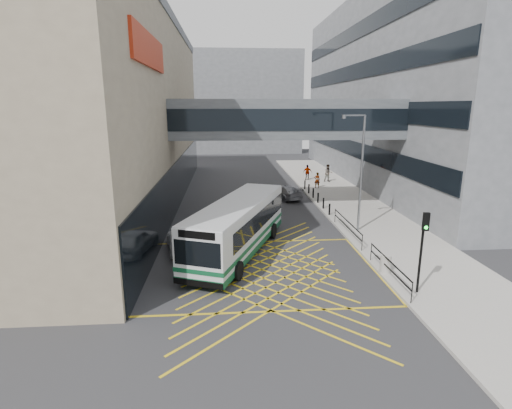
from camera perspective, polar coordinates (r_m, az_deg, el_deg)
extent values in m
plane|color=#333335|center=(21.64, 0.80, -9.27)|extent=(120.00, 120.00, 0.00)
cube|color=gray|center=(39.31, -29.29, 11.46)|extent=(24.00, 42.00, 16.00)
cube|color=black|center=(36.63, -10.78, 3.45)|extent=(0.10, 41.50, 4.00)
cube|color=#AB2810|center=(24.34, -15.01, 20.51)|extent=(0.18, 9.00, 1.80)
cube|color=slate|center=(36.73, -11.84, 24.79)|extent=(0.12, 41.50, 0.80)
cube|color=slate|center=(50.85, 27.07, 14.16)|extent=(24.00, 44.00, 20.00)
cube|color=black|center=(46.13, 13.20, 7.97)|extent=(0.10, 43.50, 1.60)
cube|color=black|center=(45.91, 13.48, 12.94)|extent=(0.10, 43.50, 1.60)
cube|color=black|center=(46.04, 13.78, 17.91)|extent=(0.10, 43.50, 1.60)
cube|color=black|center=(46.51, 14.08, 22.82)|extent=(0.10, 43.50, 1.60)
cube|color=slate|center=(79.80, -4.58, 14.27)|extent=(28.00, 16.00, 18.00)
cube|color=#51565B|center=(32.18, 4.36, 12.09)|extent=(20.00, 4.00, 3.00)
cube|color=black|center=(30.18, 4.94, 11.95)|extent=(19.50, 0.06, 1.60)
cube|color=black|center=(34.17, 3.85, 12.20)|extent=(19.50, 0.06, 1.60)
cube|color=#AEA9A0|center=(37.41, 12.59, 0.57)|extent=(6.00, 54.00, 0.16)
cube|color=gold|center=(21.64, 0.80, -9.26)|extent=(12.00, 9.00, 0.01)
cube|color=silver|center=(23.43, -2.58, -2.98)|extent=(6.39, 11.25, 2.72)
cube|color=#0F4D2B|center=(23.80, -2.55, -5.72)|extent=(6.45, 11.30, 0.34)
cube|color=#0F4D2B|center=(23.63, -2.56, -4.50)|extent=(6.46, 11.31, 0.22)
cube|color=black|center=(23.88, -2.10, -1.76)|extent=(5.94, 9.95, 1.06)
cube|color=black|center=(18.52, -8.38, -6.98)|extent=(2.19, 0.92, 1.21)
cube|color=black|center=(18.20, -8.51, -4.33)|extent=(1.71, 0.72, 0.35)
cube|color=silver|center=(23.07, -2.62, 0.28)|extent=(6.34, 11.15, 0.10)
cube|color=black|center=(19.08, -8.25, -11.10)|extent=(2.38, 1.01, 0.30)
cube|color=black|center=(28.84, 1.15, -2.21)|extent=(2.38, 1.01, 0.30)
cylinder|color=black|center=(21.17, -9.17, -8.53)|extent=(0.63, 1.04, 1.01)
cylinder|color=black|center=(20.23, -2.60, -9.45)|extent=(0.63, 1.04, 1.01)
cylinder|color=black|center=(27.10, -2.79, -3.29)|extent=(0.63, 1.04, 1.01)
cylinder|color=black|center=(26.38, 2.42, -3.77)|extent=(0.63, 1.04, 1.01)
imported|color=white|center=(24.41, -10.48, -4.94)|extent=(2.79, 4.87, 1.46)
imported|color=#232227|center=(31.11, -2.56, -0.74)|extent=(2.90, 4.42, 1.29)
imported|color=gray|center=(37.57, 4.05, 1.85)|extent=(3.39, 4.64, 1.33)
cylinder|color=black|center=(19.68, 22.41, -7.20)|extent=(0.13, 0.13, 3.26)
cube|color=black|center=(18.94, 23.11, -2.27)|extent=(0.29, 0.21, 0.81)
sphere|color=#19E533|center=(18.91, 23.14, -3.05)|extent=(0.17, 0.17, 0.15)
cylinder|color=slate|center=(27.69, 14.81, 4.16)|extent=(0.19, 0.19, 7.76)
cube|color=slate|center=(26.90, 13.92, 12.26)|extent=(1.53, 0.49, 0.10)
cylinder|color=slate|center=(26.50, 12.47, 12.15)|extent=(0.33, 0.33, 0.24)
cylinder|color=#ADA89E|center=(21.79, 18.03, -8.03)|extent=(0.55, 0.55, 0.94)
cube|color=black|center=(20.86, 18.56, -7.66)|extent=(0.05, 5.00, 0.05)
cube|color=black|center=(21.01, 18.48, -8.68)|extent=(0.05, 5.00, 0.05)
cube|color=black|center=(27.08, 12.94, -2.31)|extent=(0.05, 6.00, 0.05)
cube|color=black|center=(27.19, 12.89, -3.12)|extent=(0.05, 6.00, 0.05)
cylinder|color=black|center=(18.96, 21.38, -11.63)|extent=(0.04, 0.04, 1.00)
cylinder|color=black|center=(23.18, 16.12, -6.48)|extent=(0.04, 0.04, 1.00)
cylinder|color=black|center=(24.50, 14.92, -5.28)|extent=(0.04, 0.04, 1.00)
cylinder|color=black|center=(29.97, 11.23, -1.54)|extent=(0.04, 0.04, 1.00)
cylinder|color=black|center=(31.87, 10.46, -0.67)|extent=(0.14, 0.14, 0.90)
cylinder|color=black|center=(33.75, 9.61, 0.19)|extent=(0.14, 0.14, 0.90)
cylinder|color=black|center=(35.64, 8.85, 0.95)|extent=(0.14, 0.14, 0.90)
cylinder|color=black|center=(37.54, 8.17, 1.64)|extent=(0.14, 0.14, 0.90)
cylinder|color=black|center=(39.45, 7.56, 2.26)|extent=(0.14, 0.14, 0.90)
cylinder|color=black|center=(41.37, 7.00, 2.83)|extent=(0.14, 0.14, 0.90)
imported|color=gray|center=(42.13, 8.72, 3.47)|extent=(0.67, 0.50, 1.62)
imported|color=gray|center=(45.69, 10.27, 4.42)|extent=(0.95, 0.56, 1.94)
imported|color=gray|center=(46.51, 7.36, 4.58)|extent=(1.03, 0.50, 1.74)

